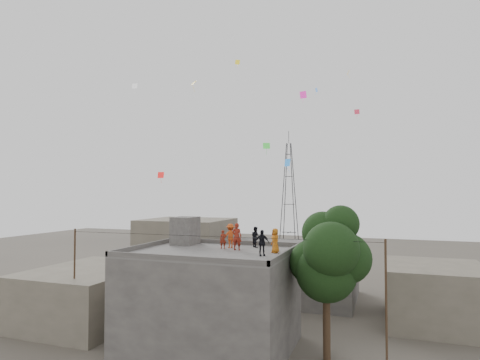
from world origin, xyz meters
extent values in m
plane|color=#444038|center=(0.00, 0.00, 0.00)|extent=(140.00, 140.00, 0.00)
cube|color=#44423F|center=(0.00, 0.00, 3.00)|extent=(10.00, 8.00, 6.00)
cube|color=#595653|center=(0.00, 0.00, 6.05)|extent=(10.00, 8.00, 0.10)
cube|color=#44423F|center=(0.00, 3.92, 6.25)|extent=(10.00, 0.15, 0.30)
cube|color=#44423F|center=(0.00, -3.92, 6.25)|extent=(10.00, 0.15, 0.30)
cube|color=#44423F|center=(4.92, 0.00, 6.25)|extent=(0.15, 8.00, 0.30)
cube|color=#44423F|center=(-4.92, 0.00, 6.25)|extent=(0.15, 8.00, 0.30)
cube|color=#44423F|center=(-3.20, 2.60, 7.10)|extent=(1.60, 1.80, 2.00)
cube|color=#5F584B|center=(-11.00, 2.00, 2.00)|extent=(8.00, 10.00, 4.00)
cube|color=#44423F|center=(2.00, 14.00, 2.50)|extent=(12.00, 9.00, 5.00)
cube|color=#5F584B|center=(-10.00, 16.00, 3.50)|extent=(9.00, 8.00, 7.00)
cube|color=#5F584B|center=(14.00, 10.00, 2.20)|extent=(7.00, 8.00, 4.40)
cylinder|color=black|center=(7.20, 0.50, 2.00)|extent=(0.44, 0.44, 4.00)
cylinder|color=black|center=(7.35, 0.60, 3.60)|extent=(0.64, 0.91, 2.14)
sphere|color=black|center=(7.20, 0.50, 5.20)|extent=(3.60, 3.60, 3.60)
sphere|color=black|center=(8.30, 0.80, 6.00)|extent=(3.00, 3.00, 3.00)
sphere|color=black|center=(6.30, 1.00, 5.60)|extent=(2.80, 2.80, 2.80)
sphere|color=black|center=(7.60, -0.30, 6.60)|extent=(3.20, 3.20, 3.20)
sphere|color=black|center=(6.90, 1.40, 7.40)|extent=(2.60, 2.60, 2.60)
sphere|color=black|center=(8.00, 1.10, 8.00)|extent=(2.20, 2.20, 2.20)
cylinder|color=black|center=(-9.50, -1.50, 3.70)|extent=(0.12, 0.12, 7.40)
cylinder|color=black|center=(10.50, -1.00, 3.70)|extent=(0.12, 0.12, 7.40)
cylinder|color=black|center=(0.50, -1.25, 7.20)|extent=(20.00, 0.52, 0.02)
cylinder|color=black|center=(-4.85, 39.15, 9.00)|extent=(1.27, 1.27, 18.01)
cylinder|color=black|center=(-3.15, 39.15, 9.00)|extent=(1.27, 1.27, 18.01)
cylinder|color=black|center=(-3.15, 40.85, 9.00)|extent=(1.27, 1.27, 18.01)
cylinder|color=black|center=(-4.85, 40.85, 9.00)|extent=(1.27, 1.27, 18.01)
cube|color=black|center=(-4.00, 40.00, 3.60)|extent=(2.36, 0.08, 0.08)
cube|color=black|center=(-4.00, 40.00, 3.60)|extent=(0.08, 2.36, 0.08)
cube|color=black|center=(-4.00, 40.00, 8.10)|extent=(1.81, 0.08, 0.08)
cube|color=black|center=(-4.00, 40.00, 8.10)|extent=(0.08, 1.81, 0.08)
cube|color=black|center=(-4.00, 40.00, 12.60)|extent=(1.26, 0.08, 0.08)
cube|color=black|center=(-4.00, 40.00, 12.60)|extent=(0.08, 1.26, 0.08)
cube|color=black|center=(-4.00, 40.00, 16.20)|extent=(0.82, 0.08, 0.08)
cube|color=black|center=(-4.00, 40.00, 16.20)|extent=(0.08, 0.82, 0.08)
cylinder|color=black|center=(-4.00, 40.00, 19.00)|extent=(0.08, 0.08, 2.00)
imported|color=maroon|center=(1.35, 1.13, 6.98)|extent=(0.67, 0.46, 1.76)
imported|color=#C56816|center=(4.03, 0.80, 6.86)|extent=(0.86, 0.88, 1.53)
imported|color=black|center=(2.08, 2.90, 6.81)|extent=(0.86, 0.87, 1.42)
imported|color=black|center=(3.59, -0.66, 6.87)|extent=(0.97, 0.76, 1.54)
imported|color=#C74816|center=(0.57, 1.99, 6.92)|extent=(1.21, 1.12, 1.64)
imported|color=maroon|center=(0.25, 1.44, 6.72)|extent=(0.53, 0.44, 1.24)
plane|color=red|center=(-6.12, 4.01, 11.27)|extent=(0.52, 0.22, 0.48)
plane|color=#FF28B6|center=(4.14, 9.72, 18.13)|extent=(0.62, 0.33, 0.56)
plane|color=yellow|center=(-1.81, 9.86, 21.63)|extent=(0.46, 0.39, 0.36)
plane|color=#277EDF|center=(4.39, 2.68, 11.87)|extent=(0.47, 0.34, 0.50)
plane|color=white|center=(-10.91, 7.34, 19.66)|extent=(0.50, 0.21, 0.48)
plane|color=yellow|center=(7.69, 11.68, 20.26)|extent=(0.17, 0.39, 0.35)
plane|color=green|center=(2.02, 5.90, 13.47)|extent=(0.58, 0.42, 0.48)
plane|color=#C72E4A|center=(8.46, 10.21, 16.48)|extent=(0.42, 0.23, 0.35)
plane|color=yellow|center=(-2.75, 2.96, 18.01)|extent=(0.58, 0.55, 0.34)
plane|color=#5292F8|center=(4.60, 13.93, 19.55)|extent=(0.29, 0.36, 0.36)
camera|label=1|loc=(10.46, -23.57, 9.77)|focal=30.00mm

